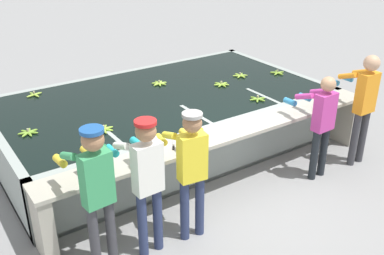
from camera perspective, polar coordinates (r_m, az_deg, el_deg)
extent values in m
plane|color=gray|center=(6.40, 5.42, -8.38)|extent=(80.00, 80.00, 0.00)
cube|color=gray|center=(7.76, -3.62, -1.59)|extent=(5.33, 2.98, 0.06)
cube|color=gray|center=(6.51, 2.75, -3.13)|extent=(5.33, 0.12, 0.87)
cube|color=gray|center=(8.76, -8.50, 4.32)|extent=(5.33, 0.12, 0.87)
cube|color=gray|center=(6.80, -22.98, -4.00)|extent=(0.12, 2.98, 0.87)
cube|color=gray|center=(9.07, 10.64, 4.92)|extent=(0.12, 2.98, 0.87)
cube|color=black|center=(7.57, -3.71, 1.34)|extent=(5.09, 2.74, 0.81)
cube|color=gray|center=(6.27, -9.66, -4.69)|extent=(0.06, 0.80, 0.87)
cube|color=gray|center=(6.84, 0.46, -1.61)|extent=(0.06, 0.80, 0.87)
cube|color=gray|center=(7.60, 8.77, 0.96)|extent=(0.06, 0.80, 0.87)
cube|color=#A8A393|center=(6.12, 4.42, -0.79)|extent=(5.33, 0.45, 0.05)
cube|color=#A8A393|center=(5.37, -18.32, -11.77)|extent=(0.16, 0.41, 0.82)
cube|color=#A8A393|center=(8.02, 18.89, 0.98)|extent=(0.16, 0.41, 0.82)
cylinder|color=#38383D|center=(5.02, -12.28, -13.78)|extent=(0.11, 0.11, 0.84)
cylinder|color=#38383D|center=(5.09, -10.25, -12.97)|extent=(0.11, 0.11, 0.84)
cube|color=#38995B|center=(4.64, -12.00, -6.43)|extent=(0.33, 0.20, 0.60)
sphere|color=#9E704C|center=(4.43, -12.51, -1.57)|extent=(0.23, 0.23, 0.23)
cylinder|color=#1E5199|center=(4.39, -12.63, -0.36)|extent=(0.24, 0.24, 0.04)
cylinder|color=#38995B|center=(4.68, -15.41, -3.53)|extent=(0.11, 0.32, 0.18)
cylinder|color=gold|center=(4.97, -16.42, -4.10)|extent=(0.10, 0.21, 0.08)
cylinder|color=#38995B|center=(4.80, -11.97, -2.41)|extent=(0.11, 0.32, 0.18)
cylinder|color=gold|center=(5.07, -13.15, -3.03)|extent=(0.10, 0.21, 0.08)
cylinder|color=navy|center=(5.15, -6.30, -12.21)|extent=(0.11, 0.11, 0.82)
cylinder|color=navy|center=(5.23, -4.38, -11.45)|extent=(0.11, 0.11, 0.82)
cube|color=white|center=(4.80, -5.67, -5.13)|extent=(0.33, 0.18, 0.58)
sphere|color=#9E704C|center=(4.60, -5.89, -0.48)|extent=(0.22, 0.22, 0.22)
cylinder|color=red|center=(4.56, -5.95, 0.67)|extent=(0.23, 0.23, 0.04)
cylinder|color=white|center=(4.83, -8.93, -2.34)|extent=(0.09, 0.31, 0.18)
cylinder|color=#1EA3AD|center=(5.11, -10.13, -2.92)|extent=(0.09, 0.20, 0.08)
cylinder|color=white|center=(4.96, -5.68, -1.34)|extent=(0.09, 0.31, 0.18)
cylinder|color=#1EA3AD|center=(5.23, -7.01, -1.96)|extent=(0.09, 0.20, 0.08)
cylinder|color=navy|center=(5.37, -0.94, -10.45)|extent=(0.11, 0.11, 0.80)
cylinder|color=navy|center=(5.44, 0.98, -9.89)|extent=(0.11, 0.11, 0.80)
cube|color=yellow|center=(5.04, 0.03, -3.81)|extent=(0.34, 0.21, 0.57)
sphere|color=#9E704C|center=(4.84, 0.03, 0.56)|extent=(0.22, 0.22, 0.22)
cylinder|color=#9E9E99|center=(4.80, 0.03, 1.63)|extent=(0.23, 0.23, 0.04)
cylinder|color=yellow|center=(5.08, -2.86, -1.03)|extent=(0.12, 0.32, 0.18)
cylinder|color=gold|center=(5.36, -3.94, -1.55)|extent=(0.11, 0.21, 0.08)
cylinder|color=yellow|center=(5.21, 0.34, -0.31)|extent=(0.12, 0.32, 0.18)
cylinder|color=gold|center=(5.48, -0.87, -0.86)|extent=(0.11, 0.21, 0.08)
cylinder|color=#1E2328|center=(6.76, 15.27, -3.42)|extent=(0.11, 0.11, 0.78)
cylinder|color=#1E2328|center=(6.90, 16.33, -2.93)|extent=(0.11, 0.11, 0.78)
cube|color=#BC388E|center=(6.55, 16.48, 1.93)|extent=(0.33, 0.18, 0.55)
sphere|color=tan|center=(6.41, 16.93, 5.29)|extent=(0.21, 0.21, 0.21)
cylinder|color=#BC388E|center=(6.50, 14.10, 3.86)|extent=(0.09, 0.31, 0.18)
cylinder|color=teal|center=(6.71, 12.35, 3.20)|extent=(0.09, 0.20, 0.08)
cylinder|color=#BC388E|center=(6.74, 15.89, 4.41)|extent=(0.09, 0.31, 0.18)
cylinder|color=teal|center=(6.94, 14.14, 3.77)|extent=(0.09, 0.20, 0.08)
cylinder|color=#38383D|center=(7.30, 19.91, -1.44)|extent=(0.11, 0.11, 0.87)
cylinder|color=#38383D|center=(7.46, 20.85, -1.04)|extent=(0.11, 0.11, 0.87)
cube|color=orange|center=(7.10, 21.28, 4.12)|extent=(0.32, 0.17, 0.61)
sphere|color=tan|center=(6.96, 21.87, 7.60)|extent=(0.24, 0.24, 0.24)
cylinder|color=orange|center=(7.04, 19.17, 6.22)|extent=(0.08, 0.31, 0.18)
cylinder|color=teal|center=(7.24, 17.46, 5.57)|extent=(0.09, 0.20, 0.08)
cylinder|color=orange|center=(7.29, 20.75, 6.60)|extent=(0.08, 0.31, 0.18)
cylinder|color=teal|center=(7.48, 19.05, 5.98)|extent=(0.09, 0.20, 0.08)
ellipsoid|color=#93BC3D|center=(6.23, -5.55, 0.05)|extent=(0.16, 0.12, 0.04)
ellipsoid|color=#93BC3D|center=(6.27, -5.71, 0.22)|extent=(0.17, 0.09, 0.04)
ellipsoid|color=#93BC3D|center=(6.29, -6.13, 0.25)|extent=(0.09, 0.17, 0.04)
ellipsoid|color=#93BC3D|center=(6.26, -6.49, 0.13)|extent=(0.12, 0.16, 0.04)
ellipsoid|color=#93BC3D|center=(6.22, -6.52, -0.05)|extent=(0.17, 0.06, 0.04)
ellipsoid|color=#93BC3D|center=(6.19, -6.20, -0.17)|extent=(0.15, 0.14, 0.04)
ellipsoid|color=#93BC3D|center=(6.20, -5.77, -0.12)|extent=(0.05, 0.17, 0.04)
cylinder|color=tan|center=(6.22, -6.07, 0.34)|extent=(0.03, 0.03, 0.04)
ellipsoid|color=#75A333|center=(7.29, 8.36, 3.77)|extent=(0.15, 0.15, 0.04)
ellipsoid|color=#75A333|center=(7.27, 7.97, 3.72)|extent=(0.08, 0.17, 0.04)
ellipsoid|color=#75A333|center=(7.22, 7.94, 3.56)|extent=(0.17, 0.08, 0.04)
ellipsoid|color=#75A333|center=(7.19, 8.31, 3.45)|extent=(0.15, 0.15, 0.04)
ellipsoid|color=#75A333|center=(7.22, 8.70, 3.50)|extent=(0.08, 0.17, 0.04)
ellipsoid|color=#75A333|center=(7.27, 8.72, 3.66)|extent=(0.17, 0.08, 0.04)
cylinder|color=tan|center=(7.23, 8.35, 3.87)|extent=(0.03, 0.03, 0.04)
ellipsoid|color=#8CB738|center=(8.51, 11.08, 6.74)|extent=(0.06, 0.17, 0.04)
ellipsoid|color=#8CB738|center=(8.57, 11.10, 6.87)|extent=(0.17, 0.07, 0.04)
ellipsoid|color=#8CB738|center=(8.60, 10.70, 6.95)|extent=(0.11, 0.17, 0.04)
ellipsoid|color=#8CB738|center=(8.55, 10.42, 6.87)|extent=(0.14, 0.15, 0.04)
ellipsoid|color=#8CB738|center=(8.50, 10.66, 6.74)|extent=(0.17, 0.10, 0.04)
cylinder|color=tan|center=(8.53, 10.81, 7.06)|extent=(0.03, 0.03, 0.04)
ellipsoid|color=#9EC642|center=(7.75, -19.74, 3.83)|extent=(0.17, 0.08, 0.04)
ellipsoid|color=#9EC642|center=(7.73, -19.19, 3.85)|extent=(0.08, 0.17, 0.04)
ellipsoid|color=#9EC642|center=(7.80, -19.05, 4.06)|extent=(0.17, 0.08, 0.04)
ellipsoid|color=#9EC642|center=(7.82, -19.60, 4.04)|extent=(0.08, 0.17, 0.04)
cylinder|color=tan|center=(7.77, -19.43, 4.19)|extent=(0.03, 0.03, 0.04)
ellipsoid|color=#93BC3D|center=(8.34, 6.24, 6.69)|extent=(0.16, 0.12, 0.04)
ellipsoid|color=#93BC3D|center=(8.33, 5.87, 6.68)|extent=(0.04, 0.17, 0.04)
ellipsoid|color=#93BC3D|center=(8.28, 5.75, 6.57)|extent=(0.17, 0.11, 0.04)
ellipsoid|color=#93BC3D|center=(8.25, 6.01, 6.46)|extent=(0.16, 0.12, 0.04)
ellipsoid|color=#93BC3D|center=(8.26, 6.38, 6.47)|extent=(0.04, 0.17, 0.04)
ellipsoid|color=#93BC3D|center=(8.31, 6.50, 6.58)|extent=(0.17, 0.11, 0.04)
cylinder|color=tan|center=(8.28, 6.14, 6.81)|extent=(0.03, 0.03, 0.04)
ellipsoid|color=#8CB738|center=(7.86, 4.04, 5.58)|extent=(0.17, 0.06, 0.04)
ellipsoid|color=#8CB738|center=(7.87, 3.71, 5.63)|extent=(0.12, 0.16, 0.04)
ellipsoid|color=#8CB738|center=(7.85, 3.42, 5.58)|extent=(0.09, 0.17, 0.04)
ellipsoid|color=#8CB738|center=(7.81, 3.37, 5.46)|extent=(0.17, 0.09, 0.04)
ellipsoid|color=#8CB738|center=(7.77, 3.62, 5.37)|extent=(0.16, 0.12, 0.04)
ellipsoid|color=#8CB738|center=(7.78, 3.97, 5.37)|extent=(0.05, 0.17, 0.04)
ellipsoid|color=#8CB738|center=(7.82, 4.16, 5.47)|extent=(0.15, 0.14, 0.04)
cylinder|color=tan|center=(7.81, 3.76, 5.74)|extent=(0.03, 0.03, 0.04)
ellipsoid|color=#75A333|center=(6.40, -20.35, -0.81)|extent=(0.15, 0.14, 0.04)
ellipsoid|color=#75A333|center=(6.39, -19.93, -0.78)|extent=(0.04, 0.17, 0.04)
ellipsoid|color=#75A333|center=(6.42, -19.62, -0.62)|extent=(0.16, 0.13, 0.04)
ellipsoid|color=#75A333|center=(6.46, -19.66, -0.45)|extent=(0.17, 0.08, 0.04)
ellipsoid|color=#75A333|center=(6.49, -20.00, -0.40)|extent=(0.10, 0.17, 0.04)
ellipsoid|color=#75A333|center=(6.48, -20.40, -0.50)|extent=(0.11, 0.17, 0.04)
ellipsoid|color=#75A333|center=(6.44, -20.56, -0.69)|extent=(0.17, 0.07, 0.04)
cylinder|color=tan|center=(6.43, -20.12, -0.32)|extent=(0.03, 0.03, 0.04)
ellipsoid|color=#9EC642|center=(7.84, -3.83, 5.55)|extent=(0.11, 0.17, 0.04)
ellipsoid|color=#9EC642|center=(7.89, -3.80, 5.67)|extent=(0.17, 0.06, 0.04)
ellipsoid|color=#9EC642|center=(7.92, -4.05, 5.74)|extent=(0.15, 0.14, 0.04)
ellipsoid|color=#9EC642|center=(7.91, -4.40, 5.71)|extent=(0.05, 0.17, 0.04)
ellipsoid|color=#9EC642|center=(7.88, -4.57, 5.61)|extent=(0.16, 0.13, 0.04)
ellipsoid|color=#9EC642|center=(7.83, -4.45, 5.50)|extent=(0.17, 0.08, 0.04)
ellipsoid|color=#9EC642|center=(7.82, -4.12, 5.47)|extent=(0.10, 0.17, 0.04)
cylinder|color=tan|center=(7.86, -4.18, 5.85)|extent=(0.03, 0.03, 0.04)
ellipsoid|color=#8CB738|center=(6.26, -11.63, -0.24)|extent=(0.17, 0.10, 0.04)
ellipsoid|color=#8CB738|center=(6.22, -11.45, -0.40)|extent=(0.17, 0.11, 0.04)
ellipsoid|color=#8CB738|center=(6.21, -11.03, -0.41)|extent=(0.07, 0.17, 0.04)
ellipsoid|color=#8CB738|center=(6.24, -10.68, -0.27)|extent=(0.14, 0.15, 0.04)
ellipsoid|color=#8CB738|center=(6.28, -10.68, -0.09)|extent=(0.17, 0.04, 0.04)
ellipsoid|color=#8CB738|center=(6.31, -11.01, 0.01)|extent=(0.13, 0.16, 0.04)
ellipsoid|color=#8CB738|center=(6.30, -11.43, -0.06)|extent=(0.07, 0.17, 0.04)
cylinder|color=tan|center=(6.25, -11.16, 0.08)|extent=(0.03, 0.03, 0.04)
cube|color=silver|center=(5.34, -10.64, -4.97)|extent=(0.19, 0.13, 0.00)
cube|color=black|center=(5.20, -11.86, -5.96)|extent=(0.10, 0.07, 0.02)
cube|color=silver|center=(5.85, -2.30, -1.66)|extent=(0.14, 0.18, 0.00)
cube|color=black|center=(5.68, -2.37, -2.58)|extent=(0.08, 0.10, 0.02)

